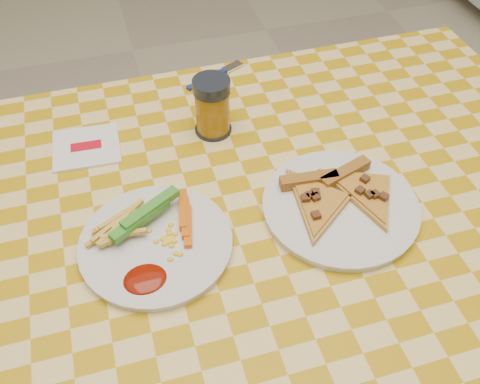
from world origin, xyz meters
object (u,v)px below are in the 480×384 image
object	(u,v)px
plate_left	(156,245)
drink_glass	(212,107)
table	(234,256)
plate_right	(340,207)

from	to	relation	value
plate_left	drink_glass	size ratio (longest dim) A/B	2.05
table	plate_left	bearing A→B (deg)	-178.42
plate_left	plate_right	world-z (taller)	same
table	plate_left	xyz separation A→B (m)	(-0.12, -0.00, 0.08)
table	drink_glass	world-z (taller)	drink_glass
drink_glass	plate_right	bearing A→B (deg)	-59.52
table	plate_right	size ratio (longest dim) A/B	5.26
table	drink_glass	size ratio (longest dim) A/B	11.66
plate_left	table	bearing A→B (deg)	1.58
plate_left	drink_glass	world-z (taller)	drink_glass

